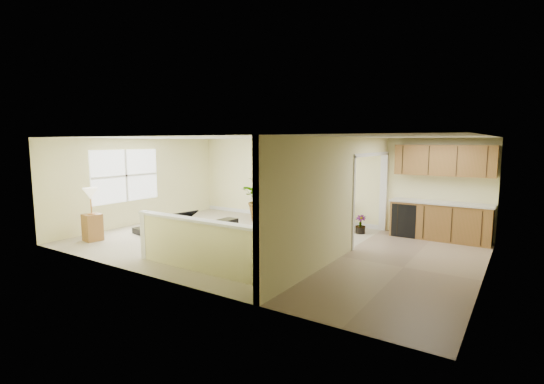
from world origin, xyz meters
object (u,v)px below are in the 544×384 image
Objects in this scene: palm_plant at (263,200)px; small_plant at (360,226)px; loveseat at (318,215)px; piano_bench at (225,228)px; piano at (170,211)px; lamp_stand at (92,218)px; accent_table at (286,205)px.

palm_plant is 2.81× the size of small_plant.
piano_bench is at bearing -142.76° from loveseat.
palm_plant is at bearing 162.85° from loveseat.
piano is 1.01× the size of loveseat.
piano is 1.40× the size of palm_plant.
piano_bench is at bearing -81.67° from palm_plant.
piano is 2.87m from palm_plant.
piano is at bearing 59.39° from lamp_stand.
loveseat is 1.39× the size of palm_plant.
palm_plant is (-1.80, -0.09, 0.31)m from loveseat.
piano is at bearing -147.96° from small_plant.
piano is at bearing -121.58° from accent_table.
accent_table is at bearing 173.86° from small_plant.
accent_table is 5.32m from lamp_stand.
piano_bench is (1.55, 0.40, -0.35)m from piano.
piano is 5.05m from small_plant.
small_plant is (3.05, 0.08, -0.46)m from palm_plant.
palm_plant is at bearing 98.33° from piano_bench.
lamp_stand is (-2.18, -4.21, -0.11)m from palm_plant.
palm_plant is at bearing 62.63° from lamp_stand.
loveseat reaches higher than piano_bench.
piano is at bearing -165.54° from piano_bench.
lamp_stand is at bearing -117.37° from palm_plant.
piano_bench is at bearing -95.86° from accent_table.
piano reaches higher than lamp_stand.
palm_plant reaches higher than lamp_stand.
piano is 1.87m from lamp_stand.
piano is 1.48× the size of lamp_stand.
loveseat reaches higher than small_plant.
lamp_stand is (-0.95, -1.61, -0.03)m from piano.
lamp_stand is (-3.97, -4.29, 0.20)m from loveseat.
small_plant is at bearing 39.35° from lamp_stand.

